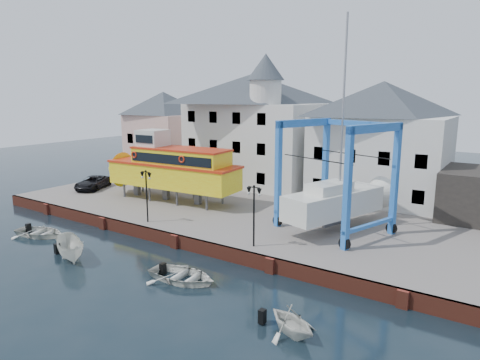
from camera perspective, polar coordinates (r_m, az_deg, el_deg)
The scene contains 15 objects.
ground at distance 31.99m, azimuth -8.61°, elevation -8.93°, with size 140.00×140.00×0.00m, color #14232D.
hardstanding at distance 40.21m, azimuth 2.00°, elevation -3.79°, with size 44.00×22.00×1.00m, color slate.
quay_wall at distance 31.89m, azimuth -8.51°, elevation -8.03°, with size 44.00×0.47×1.00m.
building_pink at distance 55.67m, azimuth -10.05°, elevation 6.20°, with size 8.00×7.00×10.30m.
building_white_main at distance 47.79m, azimuth 1.78°, elevation 6.97°, with size 14.00×8.30×14.00m.
building_white_right at distance 42.78m, azimuth 18.22°, elevation 4.88°, with size 12.00×8.00×11.20m.
lamp_post_left at distance 34.38m, azimuth -12.40°, elevation -0.39°, with size 1.12×0.32×4.20m.
lamp_post_right at distance 28.16m, azimuth 1.88°, elevation -2.72°, with size 1.12×0.32×4.20m.
tour_boat at distance 41.45m, azimuth -9.89°, elevation 1.67°, with size 15.54×4.66×6.68m.
travel_lift at distance 33.22m, azimuth 13.48°, elevation -1.87°, with size 8.69×10.64×15.61m.
van at distance 48.57m, azimuth -19.02°, elevation -0.33°, with size 2.26×4.90×1.36m, color black.
motorboat_a at distance 31.85m, azimuth -21.54°, elevation -9.72°, with size 1.59×4.23×1.63m, color silver.
motorboat_b at distance 26.67m, azimuth -7.68°, elevation -13.17°, with size 3.16×4.42×0.92m, color silver.
motorboat_c at distance 21.45m, azimuth 6.87°, elevation -19.69°, with size 2.45×2.84×1.50m, color silver.
motorboat_d at distance 37.63m, azimuth -25.09°, elevation -6.77°, with size 3.01×4.22×0.87m, color silver.
Camera 1 is at (20.44, -21.98, 11.06)m, focal length 32.00 mm.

